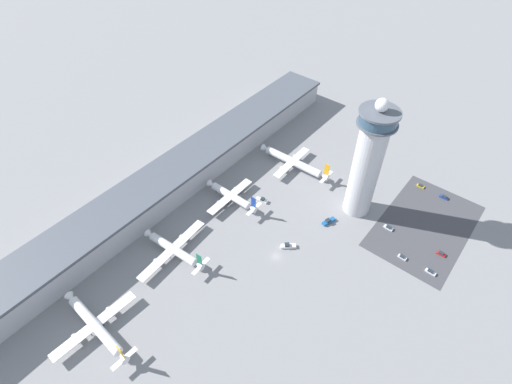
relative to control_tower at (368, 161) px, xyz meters
name	(u,v)px	position (x,y,z in m)	size (l,w,h in m)	color
ground_plane	(276,256)	(-50.94, 13.84, -32.06)	(1000.00, 1000.00, 0.00)	gray
terminal_building	(172,180)	(-50.94, 83.84, -24.36)	(251.17, 25.00, 15.21)	#B2B2B7
control_tower	(368,161)	(0.00, 0.00, 0.00)	(18.09, 18.09, 65.49)	#BCBCC1
parking_lot_surface	(425,226)	(11.22, -32.96, -32.06)	(64.00, 40.00, 0.01)	#424247
airplane_gate_alpha	(95,326)	(-125.37, 47.50, -27.69)	(37.38, 41.28, 12.77)	white
airplane_gate_bravo	(173,249)	(-80.02, 51.72, -28.25)	(41.42, 35.32, 12.12)	white
airplane_gate_charlie	(231,196)	(-37.28, 53.76, -27.87)	(31.42, 32.35, 12.52)	white
airplane_gate_delta	(293,162)	(5.91, 44.26, -27.95)	(31.63, 44.93, 13.26)	silver
service_truck_catering	(262,200)	(-26.98, 41.35, -31.17)	(3.47, 6.70, 2.57)	black
service_truck_fuel	(288,246)	(-42.96, 12.64, -31.21)	(6.42, 6.84, 2.47)	black
service_truck_baggage	(329,221)	(-17.41, 5.90, -31.22)	(7.69, 4.31, 2.44)	black
car_grey_coupe	(444,197)	(36.48, -33.01, -31.44)	(1.88, 4.49, 1.58)	black
car_black_suv	(441,254)	(-1.23, -45.73, -31.48)	(1.96, 4.08, 1.50)	black
car_green_van	(431,272)	(-14.20, -45.82, -31.47)	(1.88, 4.83, 1.52)	black
car_white_wagon	(402,257)	(-14.56, -32.41, -31.50)	(1.88, 4.15, 1.45)	black
car_blue_compact	(388,228)	(-2.05, -19.45, -31.46)	(2.04, 4.70, 1.54)	black
car_navy_sedan	(420,186)	(36.96, -19.79, -31.52)	(2.00, 4.21, 1.40)	black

